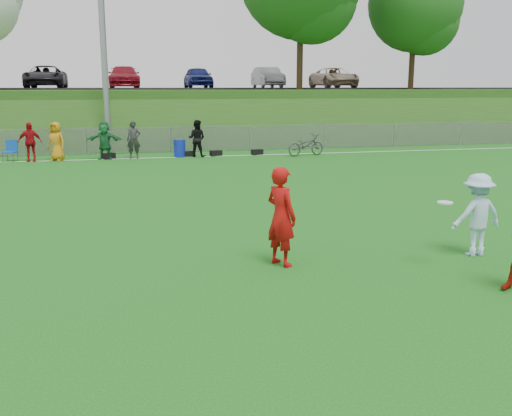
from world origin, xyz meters
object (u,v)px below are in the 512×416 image
object	(u,v)px
player_red_left	(281,216)
player_blue	(477,215)
frisbee	(445,203)
recycling_bin	(180,148)
bicycle	(306,145)

from	to	relation	value
player_red_left	player_blue	xyz separation A→B (m)	(3.83, -0.28, -0.11)
player_blue	frisbee	distance (m)	1.28
frisbee	player_blue	bearing A→B (deg)	28.52
recycling_bin	frisbee	bearing A→B (deg)	-80.67
player_red_left	player_blue	distance (m)	3.84
player_blue	bicycle	xyz separation A→B (m)	(1.86, 16.14, -0.30)
frisbee	recycling_bin	distance (m)	17.92
frisbee	recycling_bin	world-z (taller)	frisbee
frisbee	recycling_bin	size ratio (longest dim) A/B	0.35
player_red_left	frisbee	xyz separation A→B (m)	(2.76, -0.86, 0.30)
frisbee	bicycle	bearing A→B (deg)	80.07
player_blue	recycling_bin	distance (m)	17.54
bicycle	player_blue	bearing A→B (deg)	158.61
bicycle	frisbee	bearing A→B (deg)	155.26
player_blue	recycling_bin	bearing A→B (deg)	-79.95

